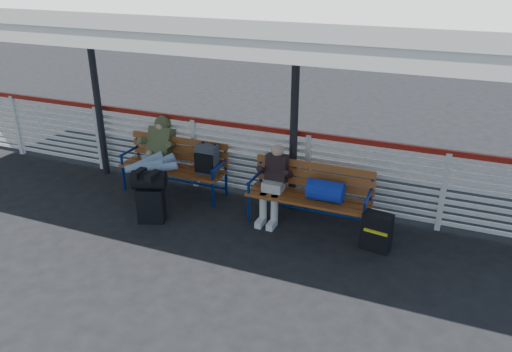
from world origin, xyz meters
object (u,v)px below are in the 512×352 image
at_px(bench_right, 316,190).
at_px(traveler_man, 155,159).
at_px(bench_left, 186,160).
at_px(luggage_stack, 150,194).
at_px(companion_person, 274,182).
at_px(suitcase_side, 377,232).

distance_m(bench_right, traveler_man, 2.65).
bearing_deg(bench_left, luggage_stack, -90.97).
bearing_deg(companion_person, bench_right, 1.54).
height_order(luggage_stack, traveler_man, traveler_man).
bearing_deg(suitcase_side, bench_left, 179.22).
bearing_deg(bench_right, luggage_stack, -160.63).
bearing_deg(luggage_stack, suitcase_side, -10.70).
relative_size(bench_right, companion_person, 1.57).
distance_m(luggage_stack, companion_person, 1.84).
height_order(traveler_man, companion_person, traveler_man).
xyz_separation_m(luggage_stack, suitcase_side, (3.25, 0.49, -0.17)).
bearing_deg(companion_person, bench_left, 171.72).
bearing_deg(luggage_stack, bench_left, 69.69).
relative_size(luggage_stack, bench_right, 0.45).
bearing_deg(traveler_man, bench_right, 2.66).
bearing_deg(suitcase_side, companion_person, 178.08).
relative_size(traveler_man, companion_person, 1.43).
relative_size(bench_left, companion_person, 1.57).
bearing_deg(bench_left, suitcase_side, -9.40).
distance_m(luggage_stack, suitcase_side, 3.29).
xyz_separation_m(bench_left, suitcase_side, (3.23, -0.54, -0.33)).
distance_m(bench_left, suitcase_side, 3.29).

